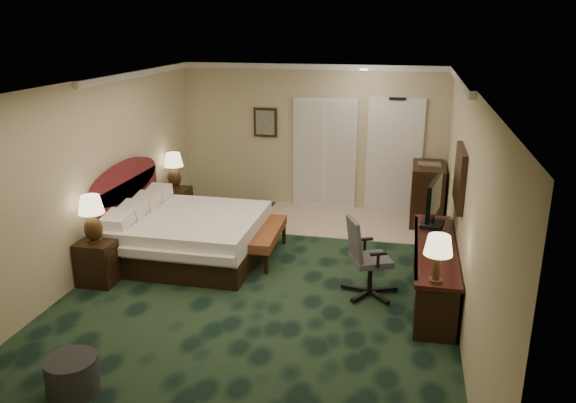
% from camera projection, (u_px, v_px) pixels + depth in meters
% --- Properties ---
extents(floor, '(5.00, 7.50, 0.00)m').
position_uv_depth(floor, '(262.00, 289.00, 7.55)').
color(floor, black).
rests_on(floor, ground).
extents(ceiling, '(5.00, 7.50, 0.00)m').
position_uv_depth(ceiling, '(259.00, 86.00, 6.72)').
color(ceiling, white).
rests_on(ceiling, wall_back).
extents(wall_back, '(5.00, 0.00, 2.70)m').
position_uv_depth(wall_back, '(312.00, 137.00, 10.62)').
color(wall_back, '#BBAF8E').
rests_on(wall_back, ground).
extents(wall_front, '(5.00, 0.00, 2.70)m').
position_uv_depth(wall_front, '(112.00, 358.00, 3.65)').
color(wall_front, '#BBAF8E').
rests_on(wall_front, ground).
extents(wall_left, '(0.00, 7.50, 2.70)m').
position_uv_depth(wall_left, '(84.00, 182.00, 7.64)').
color(wall_left, '#BBAF8E').
rests_on(wall_left, ground).
extents(wall_right, '(0.00, 7.50, 2.70)m').
position_uv_depth(wall_right, '(465.00, 207.00, 6.62)').
color(wall_right, '#BBAF8E').
rests_on(wall_right, ground).
extents(crown_molding, '(5.00, 7.50, 0.10)m').
position_uv_depth(crown_molding, '(259.00, 90.00, 6.73)').
color(crown_molding, white).
rests_on(crown_molding, wall_back).
extents(tile_patch, '(3.20, 1.70, 0.01)m').
position_uv_depth(tile_patch, '(352.00, 222.00, 10.06)').
color(tile_patch, beige).
rests_on(tile_patch, ground).
extents(headboard, '(0.12, 2.00, 1.40)m').
position_uv_depth(headboard, '(127.00, 205.00, 8.76)').
color(headboard, '#51121B').
rests_on(headboard, ground).
extents(entry_door, '(1.02, 0.06, 2.18)m').
position_uv_depth(entry_door, '(394.00, 157.00, 10.37)').
color(entry_door, white).
rests_on(entry_door, ground).
extents(closet_doors, '(1.20, 0.06, 2.10)m').
position_uv_depth(closet_doors, '(324.00, 153.00, 10.62)').
color(closet_doors, silver).
rests_on(closet_doors, ground).
extents(wall_art, '(0.45, 0.06, 0.55)m').
position_uv_depth(wall_art, '(265.00, 122.00, 10.69)').
color(wall_art, '#4D685B').
rests_on(wall_art, wall_back).
extents(wall_mirror, '(0.05, 0.95, 0.75)m').
position_uv_depth(wall_mirror, '(460.00, 177.00, 7.13)').
color(wall_mirror, white).
rests_on(wall_mirror, wall_right).
extents(bed, '(2.10, 1.94, 0.67)m').
position_uv_depth(bed, '(190.00, 236.00, 8.50)').
color(bed, white).
rests_on(bed, ground).
extents(nightstand_near, '(0.49, 0.56, 0.61)m').
position_uv_depth(nightstand_near, '(100.00, 261.00, 7.70)').
color(nightstand_near, black).
rests_on(nightstand_near, ground).
extents(nightstand_far, '(0.45, 0.52, 0.57)m').
position_uv_depth(nightstand_far, '(176.00, 204.00, 10.17)').
color(nightstand_far, black).
rests_on(nightstand_far, ground).
extents(lamp_near, '(0.42, 0.42, 0.65)m').
position_uv_depth(lamp_near, '(92.00, 219.00, 7.46)').
color(lamp_near, black).
rests_on(lamp_near, nightstand_near).
extents(lamp_far, '(0.35, 0.35, 0.65)m').
position_uv_depth(lamp_far, '(174.00, 171.00, 10.05)').
color(lamp_far, black).
rests_on(lamp_far, nightstand_far).
extents(bed_bench, '(0.52, 1.37, 0.46)m').
position_uv_depth(bed_bench, '(264.00, 243.00, 8.52)').
color(bed_bench, brown).
rests_on(bed_bench, ground).
extents(ottoman, '(0.53, 0.53, 0.36)m').
position_uv_depth(ottoman, '(72.00, 375.00, 5.42)').
color(ottoman, '#2A2A2C').
rests_on(ottoman, ground).
extents(desk, '(0.52, 2.43, 0.70)m').
position_uv_depth(desk, '(433.00, 271.00, 7.28)').
color(desk, black).
rests_on(desk, ground).
extents(tv, '(0.24, 0.87, 0.68)m').
position_uv_depth(tv, '(434.00, 203.00, 7.77)').
color(tv, black).
rests_on(tv, desk).
extents(desk_lamp, '(0.40, 0.40, 0.55)m').
position_uv_depth(desk_lamp, '(437.00, 258.00, 6.10)').
color(desk_lamp, black).
rests_on(desk_lamp, desk).
extents(desk_chair, '(0.80, 0.78, 1.06)m').
position_uv_depth(desk_chair, '(371.00, 257.00, 7.26)').
color(desk_chair, '#49494A').
rests_on(desk_chair, ground).
extents(minibar, '(0.55, 1.00, 1.05)m').
position_uv_depth(minibar, '(427.00, 194.00, 9.92)').
color(minibar, black).
rests_on(minibar, ground).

